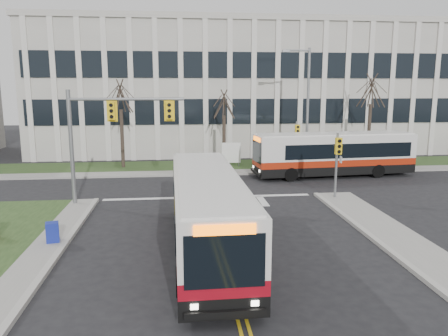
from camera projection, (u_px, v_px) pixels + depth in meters
ground at (222, 248)px, 17.40m from camera, size 120.00×120.00×0.00m
sidewalk_cross at (268, 172)px, 32.77m from camera, size 44.00×1.60×0.14m
building_lawn at (261, 165)px, 35.50m from camera, size 44.00×5.00×0.12m
office_building at (240, 90)px, 46.15m from camera, size 40.00×16.00×12.00m
mast_arm_signal at (103, 127)px, 23.05m from camera, size 6.11×0.38×6.20m
signal_pole_near at (337, 156)px, 24.43m from camera, size 0.34×0.39×3.80m
signal_pole_far at (297, 139)px, 32.74m from camera, size 0.34×0.39×3.80m
streetlight at (306, 102)px, 33.12m from camera, size 2.15×0.25×9.20m
directory_sign at (231, 153)px, 34.55m from camera, size 1.50×0.12×2.00m
tree_left at (120, 98)px, 33.37m from camera, size 1.80×1.80×7.70m
tree_mid at (224, 105)px, 34.51m from camera, size 1.80×1.80×6.82m
tree_right at (371, 92)px, 35.36m from camera, size 1.80×1.80×8.25m
bus_main at (207, 214)px, 16.77m from camera, size 2.61×11.33×3.01m
bus_cross at (334, 155)px, 31.17m from camera, size 11.58×3.46×3.04m
newspaper_box_blue at (53, 234)px, 17.67m from camera, size 0.59×0.56×0.95m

